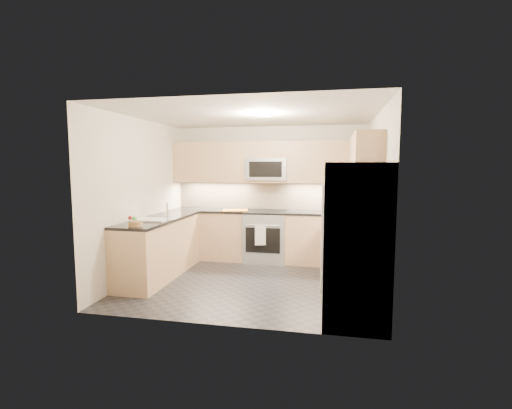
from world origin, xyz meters
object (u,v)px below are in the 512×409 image
object	(u,v)px
microwave	(267,169)
utensil_bowl	(347,208)
gas_range	(266,237)
fruit_basket	(135,224)
refrigerator	(356,243)
cutting_board	(236,210)

from	to	relation	value
microwave	utensil_bowl	size ratio (longest dim) A/B	2.47
microwave	utensil_bowl	xyz separation A→B (m)	(1.45, -0.24, -0.67)
gas_range	fruit_basket	size ratio (longest dim) A/B	4.75
gas_range	refrigerator	bearing A→B (deg)	-59.12
refrigerator	fruit_basket	size ratio (longest dim) A/B	9.40
gas_range	cutting_board	xyz separation A→B (m)	(-0.55, -0.10, 0.49)
refrigerator	cutting_board	world-z (taller)	refrigerator
gas_range	microwave	xyz separation A→B (m)	(0.00, 0.12, 1.24)
cutting_board	fruit_basket	xyz separation A→B (m)	(-0.89, -1.98, 0.03)
utensil_bowl	cutting_board	size ratio (longest dim) A/B	0.68
gas_range	fruit_basket	xyz separation A→B (m)	(-1.45, -2.09, 0.52)
fruit_basket	cutting_board	bearing A→B (deg)	65.72
fruit_basket	microwave	bearing A→B (deg)	56.83
microwave	utensil_bowl	world-z (taller)	microwave
fruit_basket	gas_range	bearing A→B (deg)	55.29
refrigerator	cutting_board	distance (m)	3.06
gas_range	cutting_board	size ratio (longest dim) A/B	2.00
utensil_bowl	fruit_basket	distance (m)	3.50
refrigerator	fruit_basket	distance (m)	2.92
cutting_board	fruit_basket	size ratio (longest dim) A/B	2.37
microwave	cutting_board	xyz separation A→B (m)	(-0.55, -0.23, -0.75)
refrigerator	utensil_bowl	size ratio (longest dim) A/B	5.86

